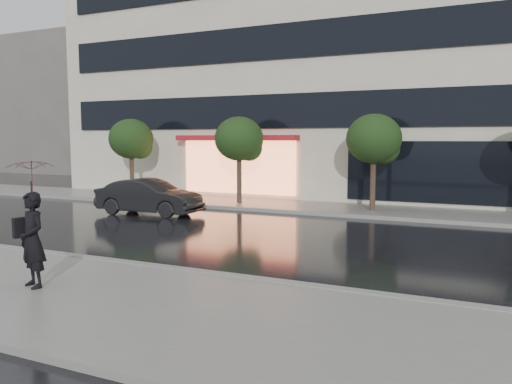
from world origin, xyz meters
The scene contains 12 objects.
ground centered at (0.00, 0.00, 0.00)m, with size 120.00×120.00×0.00m, color black.
sidewalk_near centered at (0.00, -3.25, 0.06)m, with size 60.00×4.50×0.12m, color slate.
sidewalk_far centered at (0.00, 10.25, 0.06)m, with size 60.00×3.50×0.12m, color slate.
curb_near centered at (0.00, -1.00, 0.07)m, with size 60.00×0.25×0.14m, color gray.
curb_far centered at (0.00, 8.50, 0.07)m, with size 60.00×0.25×0.14m, color gray.
office_building centered at (0.00, 17.97, 9.00)m, with size 30.00×12.76×18.00m.
bg_building_left centered at (-28.00, 26.00, 6.00)m, with size 14.00×10.00×12.00m, color #59544F.
tree_far_west centered at (-8.94, 10.03, 2.92)m, with size 2.20×2.20×3.99m.
tree_mid_west centered at (-2.94, 10.03, 2.92)m, with size 2.20×2.20×3.99m.
tree_mid_east centered at (3.06, 10.03, 2.92)m, with size 2.20×2.20×3.99m.
parked_car centered at (-5.02, 6.00, 0.70)m, with size 1.49×4.26×1.41m, color black.
pedestrian_with_umbrella centered at (-0.81, -3.33, 1.66)m, with size 1.11×1.12×2.48m.
Camera 1 is at (6.98, -10.12, 2.97)m, focal length 35.00 mm.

